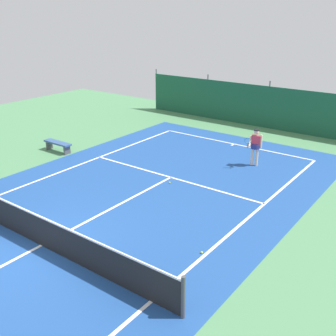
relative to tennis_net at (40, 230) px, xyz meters
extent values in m
plane|color=#4C8456|center=(0.00, 0.00, -0.51)|extent=(36.00, 36.00, 0.00)
cube|color=#1E478C|center=(0.00, 0.00, -0.51)|extent=(11.02, 26.60, 0.01)
cube|color=white|center=(0.00, 11.90, -0.50)|extent=(8.22, 0.10, 0.01)
cube|color=white|center=(4.11, 0.00, -0.50)|extent=(0.10, 23.80, 0.01)
cube|color=white|center=(0.00, 6.40, -0.50)|extent=(8.22, 0.10, 0.01)
cube|color=white|center=(0.00, 0.00, -0.50)|extent=(0.10, 12.80, 0.01)
cube|color=white|center=(0.00, 11.75, -0.50)|extent=(0.10, 0.30, 0.01)
cube|color=black|center=(0.00, 0.00, -0.04)|extent=(9.92, 0.03, 0.95)
cube|color=white|center=(0.00, 0.00, 0.46)|extent=(9.92, 0.04, 0.05)
cylinder|color=#47474C|center=(5.01, 0.00, 0.04)|extent=(0.10, 0.10, 1.10)
cube|color=#195138|center=(0.00, 15.78, 0.69)|extent=(16.22, 0.06, 2.40)
cylinder|color=#595B60|center=(-8.11, 15.84, 0.84)|extent=(0.08, 0.08, 2.70)
cylinder|color=#595B60|center=(-4.05, 15.84, 0.84)|extent=(0.08, 0.08, 2.70)
cylinder|color=#595B60|center=(0.00, 15.84, 0.84)|extent=(0.08, 0.08, 2.70)
cube|color=#234C1E|center=(0.00, 16.38, 0.04)|extent=(14.60, 0.70, 1.10)
cylinder|color=beige|center=(2.22, 9.76, -0.10)|extent=(0.12, 0.12, 0.82)
cylinder|color=beige|center=(2.03, 9.69, -0.10)|extent=(0.12, 0.12, 0.82)
cylinder|color=navy|center=(2.12, 9.73, 0.39)|extent=(0.40, 0.40, 0.22)
cube|color=#D1384C|center=(2.12, 9.73, 0.59)|extent=(0.40, 0.30, 0.56)
sphere|color=beige|center=(2.12, 9.73, 1.02)|extent=(0.22, 0.22, 0.22)
cylinder|color=black|center=(2.12, 9.73, 1.11)|extent=(0.23, 0.23, 0.04)
cylinder|color=beige|center=(2.34, 9.80, 0.62)|extent=(0.09, 0.09, 0.58)
cylinder|color=beige|center=(1.94, 9.54, 0.62)|extent=(0.25, 0.53, 0.41)
cylinder|color=black|center=(1.99, 9.24, 0.51)|extent=(0.12, 0.27, 0.13)
torus|color=teal|center=(1.99, 9.24, 0.73)|extent=(0.33, 0.22, 0.29)
sphere|color=#CCDB33|center=(0.31, 5.90, -0.48)|extent=(0.07, 0.07, 0.07)
sphere|color=#CCDB33|center=(3.98, 2.43, -0.48)|extent=(0.07, 0.07, 0.07)
cube|color=#335184|center=(-6.31, 5.80, -0.06)|extent=(1.60, 0.40, 0.08)
cube|color=#4C4C51|center=(-6.96, 5.80, -0.29)|extent=(0.08, 0.36, 0.45)
cube|color=#4C4C51|center=(-5.66, 5.80, -0.29)|extent=(0.08, 0.36, 0.45)
camera|label=1|loc=(9.06, -6.03, 5.93)|focal=43.50mm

